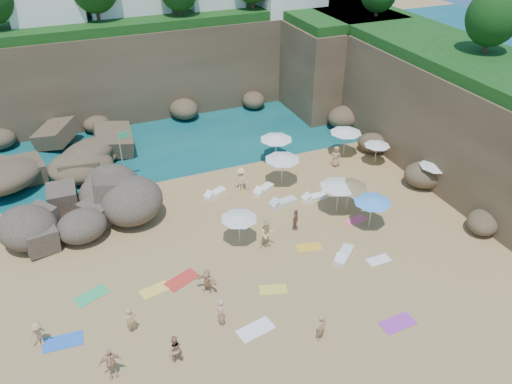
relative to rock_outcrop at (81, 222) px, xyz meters
name	(u,v)px	position (x,y,z in m)	size (l,w,h in m)	color
ground	(245,251)	(8.90, -6.90, 0.00)	(120.00, 120.00, 0.00)	tan
seawater	(143,88)	(8.90, 23.10, 0.00)	(120.00, 120.00, 0.00)	#0C4751
cliff_back	(169,63)	(10.90, 18.10, 4.00)	(44.00, 8.00, 8.00)	brown
cliff_right	(424,98)	(27.90, 1.10, 4.00)	(8.00, 30.00, 8.00)	brown
cliff_corner	(330,59)	(25.90, 13.10, 4.00)	(10.00, 12.00, 8.00)	brown
rock_promontory	(41,166)	(-2.10, 9.10, 0.00)	(12.00, 7.00, 2.00)	brown
rock_outcrop	(81,222)	(0.00, 0.00, 0.00)	(7.41, 5.56, 2.96)	brown
flag_pole	(122,150)	(3.78, 4.16, 2.62)	(0.80, 0.08, 4.10)	silver
parasol_0	(276,137)	(15.28, 2.51, 2.22)	(2.56, 2.56, 2.42)	silver
parasol_1	(276,137)	(15.70, 3.49, 1.74)	(2.00, 2.00, 1.89)	silver
parasol_2	(346,130)	(20.92, 1.47, 2.22)	(2.56, 2.56, 2.42)	silver
parasol_3	(377,144)	(22.48, -0.70, 1.75)	(2.02, 2.02, 1.91)	silver
parasol_4	(406,134)	(25.12, -0.67, 2.07)	(2.39, 2.39, 2.26)	silver
parasol_6	(349,184)	(16.84, -5.64, 2.17)	(2.50, 2.50, 2.37)	silver
parasol_7	(282,157)	(14.31, -0.68, 2.25)	(2.60, 2.60, 2.45)	silver
parasol_8	(436,164)	(24.18, -5.46, 2.04)	(2.35, 2.35, 2.22)	silver
parasol_9	(239,216)	(8.91, -6.01, 1.98)	(2.28, 2.28, 2.16)	silver
parasol_10	(373,200)	(17.30, -7.73, 2.11)	(2.44, 2.44, 2.30)	silver
parasol_11	(339,184)	(16.21, -5.42, 2.23)	(2.57, 2.57, 2.43)	silver
lounger_0	(215,194)	(9.23, -0.27, 0.14)	(1.77, 0.59, 0.27)	white
lounger_1	(348,187)	(18.51, -3.14, 0.16)	(2.02, 0.67, 0.31)	white
lounger_2	(263,190)	(12.65, -1.12, 0.14)	(1.83, 0.61, 0.29)	white
lounger_3	(283,203)	(13.21, -3.23, 0.16)	(2.02, 0.67, 0.31)	silver
lounger_4	(314,197)	(15.55, -3.45, 0.14)	(1.85, 0.62, 0.29)	white
lounger_5	(344,255)	(14.18, -9.78, 0.15)	(1.97, 0.66, 0.31)	silver
towel_0	(63,342)	(-1.96, -10.04, 0.02)	(1.92, 0.96, 0.03)	blue
towel_4	(155,290)	(3.07, -8.19, 0.01)	(1.62, 0.81, 0.03)	yellow
towel_5	(256,329)	(7.10, -12.97, 0.02)	(1.88, 0.94, 0.03)	white
towel_6	(398,323)	(13.99, -15.38, 0.02)	(1.84, 0.92, 0.03)	purple
towel_7	(182,280)	(4.65, -7.99, 0.02)	(1.91, 0.96, 0.03)	red
towel_9	(355,220)	(16.88, -6.79, 0.01)	(1.53, 0.76, 0.03)	#FF6388
towel_10	(309,247)	(12.69, -8.14, 0.01)	(1.55, 0.77, 0.03)	yellow
towel_11	(92,295)	(-0.24, -7.28, 0.02)	(1.81, 0.91, 0.03)	#2FA75F
towel_12	(273,289)	(9.10, -10.68, 0.01)	(1.54, 0.77, 0.03)	yellow
towel_13	(379,260)	(15.96, -10.81, 0.01)	(1.45, 0.72, 0.03)	white
person_stand_0	(131,321)	(1.36, -10.71, 0.76)	(0.56, 0.36, 1.52)	tan
person_stand_1	(175,348)	(2.91, -13.19, 0.75)	(0.73, 0.57, 1.50)	#AC7B56
person_stand_2	(241,179)	(11.25, -0.30, 0.90)	(1.16, 0.48, 1.80)	#F9CD8D
person_stand_3	(296,220)	(12.73, -6.11, 0.75)	(0.88, 0.37, 1.50)	#8F5D47
person_stand_4	(336,156)	(19.35, 0.16, 0.85)	(0.83, 0.45, 1.69)	tan
person_stand_5	(84,223)	(0.18, -1.22, 0.73)	(1.35, 0.39, 1.46)	tan
person_stand_6	(221,313)	(5.60, -12.00, 0.85)	(0.62, 0.40, 1.69)	#DEA57E
person_lie_0	(41,342)	(-2.93, -9.82, 0.19)	(0.92, 1.43, 0.38)	tan
person_lie_1	(113,373)	(0.02, -12.98, 0.21)	(1.00, 1.71, 0.42)	#E3AA81
person_lie_3	(207,288)	(5.73, -9.36, 0.19)	(1.32, 1.42, 0.38)	tan
person_lie_4	(320,336)	(9.84, -14.74, 0.18)	(0.55, 1.50, 0.36)	tan
person_lie_5	(267,242)	(10.31, -7.10, 0.35)	(0.91, 1.87, 0.71)	#F3CE8A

